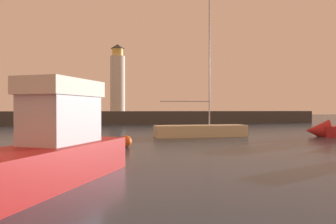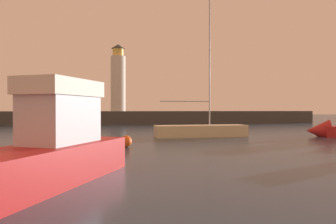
% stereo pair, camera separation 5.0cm
% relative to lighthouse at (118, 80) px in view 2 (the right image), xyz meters
% --- Properties ---
extents(ground_plane, '(220.00, 220.00, 0.00)m').
position_rel_lighthouse_xyz_m(ground_plane, '(3.55, -26.75, -7.78)').
color(ground_plane, '#2D3D51').
extents(breakwater, '(66.00, 5.15, 2.22)m').
position_rel_lighthouse_xyz_m(breakwater, '(3.55, 0.00, -6.67)').
color(breakwater, '#423F3D').
rests_on(breakwater, ground_plane).
extents(lighthouse, '(2.57, 2.57, 11.74)m').
position_rel_lighthouse_xyz_m(lighthouse, '(0.00, 0.00, 0.00)').
color(lighthouse, silver).
rests_on(lighthouse, breakwater).
extents(motorboat_2, '(6.23, 8.92, 4.06)m').
position_rel_lighthouse_xyz_m(motorboat_2, '(-4.47, -44.77, -6.64)').
color(motorboat_2, '#B21E1E').
rests_on(motorboat_2, ground_plane).
extents(sailboat_moored, '(8.53, 2.31, 13.33)m').
position_rel_lighthouse_xyz_m(sailboat_moored, '(6.51, -27.57, -7.18)').
color(sailboat_moored, beige).
rests_on(sailboat_moored, ground_plane).
extents(mooring_buoy, '(0.79, 0.79, 0.79)m').
position_rel_lighthouse_xyz_m(mooring_buoy, '(-0.81, -34.26, -7.39)').
color(mooring_buoy, '#EA5919').
rests_on(mooring_buoy, ground_plane).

